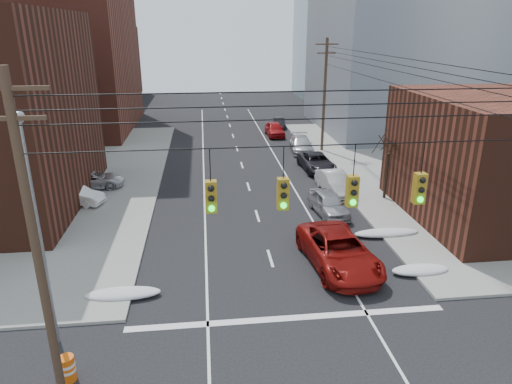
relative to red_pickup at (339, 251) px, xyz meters
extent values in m
cube|color=#441F14|center=(-29.42, 63.27, 5.09)|extent=(22.00, 18.00, 12.00)
cube|color=gray|center=(18.58, 33.27, 11.59)|extent=(22.00, 20.00, 25.00)
cube|color=gray|center=(20.58, 59.27, 10.09)|extent=(20.00, 18.00, 22.00)
cylinder|color=#473323|center=(-11.92, -7.73, 4.59)|extent=(0.28, 0.28, 11.00)
cube|color=#473323|center=(-11.92, -7.73, 9.49)|extent=(2.20, 0.12, 0.12)
cube|color=#473323|center=(-11.92, -7.73, 8.69)|extent=(1.80, 0.12, 0.12)
cylinder|color=#473323|center=(5.08, 23.27, 4.59)|extent=(0.28, 0.28, 11.00)
cube|color=#473323|center=(5.08, 23.27, 9.49)|extent=(2.20, 0.12, 0.12)
cube|color=#473323|center=(5.08, 23.27, 8.69)|extent=(1.80, 0.12, 0.12)
cylinder|color=black|center=(-3.42, -7.73, 7.69)|extent=(17.00, 0.04, 0.04)
cylinder|color=black|center=(-6.62, -7.73, 7.19)|extent=(0.03, 0.03, 1.00)
cube|color=olive|center=(-6.62, -7.73, 6.19)|extent=(0.35, 0.30, 1.00)
sphere|color=black|center=(-6.62, -7.90, 6.51)|extent=(0.20, 0.20, 0.20)
sphere|color=black|center=(-6.62, -7.90, 6.19)|extent=(0.20, 0.20, 0.20)
sphere|color=#0CE526|center=(-6.62, -7.90, 5.87)|extent=(0.20, 0.20, 0.20)
cylinder|color=black|center=(-4.42, -7.73, 7.19)|extent=(0.03, 0.03, 1.00)
cube|color=olive|center=(-4.42, -7.73, 6.19)|extent=(0.35, 0.30, 1.00)
sphere|color=black|center=(-4.42, -7.90, 6.51)|extent=(0.20, 0.20, 0.20)
sphere|color=black|center=(-4.42, -7.90, 6.19)|extent=(0.20, 0.20, 0.20)
sphere|color=#0CE526|center=(-4.42, -7.90, 5.87)|extent=(0.20, 0.20, 0.20)
cylinder|color=black|center=(-2.22, -7.73, 7.19)|extent=(0.03, 0.03, 1.00)
cube|color=olive|center=(-2.22, -7.73, 6.19)|extent=(0.35, 0.30, 1.00)
sphere|color=black|center=(-2.22, -7.90, 6.51)|extent=(0.20, 0.20, 0.20)
sphere|color=black|center=(-2.22, -7.90, 6.19)|extent=(0.20, 0.20, 0.20)
sphere|color=#0CE526|center=(-2.22, -7.90, 5.87)|extent=(0.20, 0.20, 0.20)
cylinder|color=black|center=(-0.02, -7.73, 7.19)|extent=(0.03, 0.03, 1.00)
cube|color=olive|center=(-0.02, -7.73, 6.19)|extent=(0.35, 0.30, 1.00)
sphere|color=black|center=(-0.02, -7.90, 6.51)|extent=(0.20, 0.20, 0.20)
sphere|color=black|center=(-0.02, -7.90, 6.19)|extent=(0.20, 0.20, 0.20)
sphere|color=#0CE526|center=(-0.02, -7.90, 5.87)|extent=(0.20, 0.20, 0.20)
cylinder|color=gray|center=(-12.92, -4.73, 3.59)|extent=(0.18, 0.18, 9.00)
sphere|color=gray|center=(-12.92, -4.73, 8.19)|extent=(0.44, 0.44, 0.44)
cylinder|color=black|center=(6.18, 9.27, 0.84)|extent=(0.20, 0.20, 3.50)
cylinder|color=black|center=(6.56, 9.39, 3.16)|extent=(0.27, 0.82, 1.19)
cylinder|color=black|center=(6.40, 9.84, 3.25)|extent=(1.17, 0.54, 1.38)
cylinder|color=black|center=(5.75, 10.01, 3.28)|extent=(1.44, 1.00, 1.48)
cylinder|color=black|center=(5.78, 9.33, 3.16)|extent=(0.17, 0.84, 1.19)
cylinder|color=black|center=(5.73, 8.85, 3.25)|extent=(0.82, 0.99, 1.40)
cylinder|color=black|center=(6.24, 8.42, 3.28)|extent=(1.74, 0.21, 1.43)
cylinder|color=black|center=(6.51, 9.04, 3.16)|extent=(0.48, 0.73, 1.20)
ellipsoid|color=silver|center=(-10.82, -1.73, -0.70)|extent=(3.50, 1.08, 0.42)
ellipsoid|color=silver|center=(3.98, -1.23, -0.70)|extent=(3.00, 1.08, 0.42)
ellipsoid|color=silver|center=(3.98, 3.27, -0.70)|extent=(4.00, 1.08, 0.42)
imported|color=maroon|center=(0.00, 0.00, 0.00)|extent=(3.63, 6.82, 1.82)
imported|color=#A3A3A7|center=(1.38, 7.07, -0.15)|extent=(2.25, 4.64, 1.53)
imported|color=silver|center=(2.98, 11.22, -0.12)|extent=(2.04, 4.91, 1.58)
imported|color=black|center=(2.98, 16.95, -0.17)|extent=(2.72, 5.45, 1.48)
imported|color=#AFB0B4|center=(2.98, 23.44, -0.16)|extent=(2.58, 5.36, 1.51)
imported|color=#9B0E11|center=(1.38, 30.71, -0.12)|extent=(1.99, 4.70, 1.59)
imported|color=black|center=(2.65, 35.29, -0.29)|extent=(1.69, 3.87, 1.24)
imported|color=white|center=(-15.87, 10.54, -0.11)|extent=(4.17, 2.58, 1.30)
imported|color=silver|center=(-15.44, 13.99, -0.11)|extent=(4.85, 2.59, 1.29)
imported|color=black|center=(-19.47, 13.38, -0.07)|extent=(4.81, 2.09, 1.38)
imported|color=#A9A8AD|center=(-19.94, 12.84, -0.12)|extent=(4.02, 2.30, 1.29)
cylinder|color=#E85B0C|center=(-11.92, -6.93, -0.42)|extent=(0.68, 0.68, 0.98)
cylinder|color=white|center=(-11.92, -6.93, -0.22)|extent=(0.69, 0.69, 0.12)
cylinder|color=white|center=(-11.92, -6.93, -0.47)|extent=(0.69, 0.69, 0.12)
camera|label=1|loc=(-6.76, -20.71, 11.02)|focal=32.00mm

